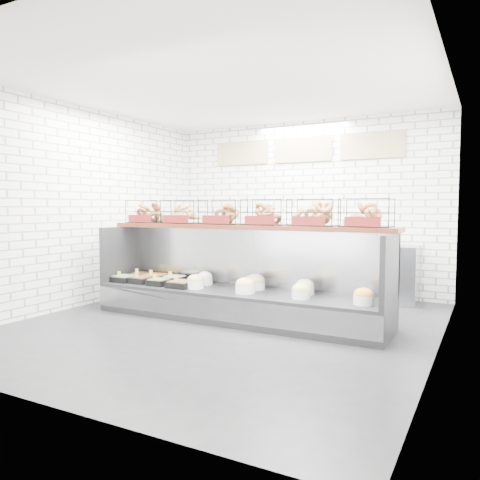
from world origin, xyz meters
The scene contains 5 objects.
ground centered at (0.00, 0.00, 0.00)m, with size 5.50×5.50×0.00m, color black.
room_shell centered at (0.00, 0.60, 2.06)m, with size 5.02×5.51×3.01m.
display_case centered at (-0.03, 0.34, 0.33)m, with size 4.00×0.90×1.20m.
bagel_shelf centered at (0.00, 0.52, 1.39)m, with size 4.10×0.50×0.40m.
prep_counter centered at (0.00, 2.43, 0.47)m, with size 4.00×0.60×1.20m.
Camera 1 is at (2.94, -5.08, 1.49)m, focal length 35.00 mm.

